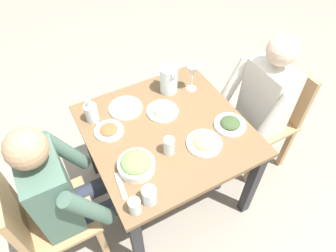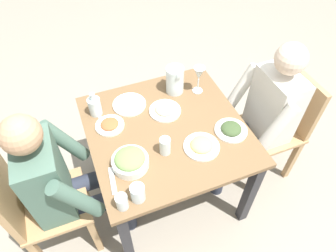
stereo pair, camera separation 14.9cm
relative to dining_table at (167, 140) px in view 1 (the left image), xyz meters
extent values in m
plane|color=gray|center=(0.00, 0.00, -0.60)|extent=(8.00, 8.00, 0.00)
cube|color=brown|center=(0.00, 0.00, 0.10)|extent=(0.95, 0.95, 0.03)
cube|color=#232328|center=(-0.42, -0.42, -0.26)|extent=(0.06, 0.06, 0.68)
cube|color=#232328|center=(0.42, -0.42, -0.26)|extent=(0.06, 0.06, 0.68)
cube|color=#232328|center=(-0.42, 0.42, -0.26)|extent=(0.06, 0.06, 0.68)
cube|color=#232328|center=(0.42, 0.42, -0.26)|extent=(0.06, 0.06, 0.68)
cube|color=tan|center=(-0.24, -0.93, -0.39)|extent=(0.04, 0.04, 0.44)
cube|color=tan|center=(0.10, -0.93, -0.39)|extent=(0.04, 0.04, 0.44)
cube|color=tan|center=(-0.24, -0.59, -0.39)|extent=(0.04, 0.04, 0.44)
cube|color=tan|center=(0.10, -0.59, -0.39)|extent=(0.04, 0.04, 0.44)
cube|color=tan|center=(-0.07, -0.76, -0.15)|extent=(0.40, 0.40, 0.03)
cube|color=tan|center=(-0.07, -0.94, 0.07)|extent=(0.38, 0.04, 0.42)
cube|color=tan|center=(0.07, 0.93, -0.39)|extent=(0.04, 0.04, 0.44)
cube|color=tan|center=(0.07, 0.59, -0.39)|extent=(0.04, 0.04, 0.44)
cube|color=tan|center=(-0.27, 0.59, -0.39)|extent=(0.04, 0.04, 0.44)
cube|color=tan|center=(-0.10, 0.76, -0.15)|extent=(0.40, 0.40, 0.03)
cube|color=tan|center=(-0.10, 0.94, 0.07)|extent=(0.38, 0.04, 0.42)
cube|color=silver|center=(-0.07, -0.73, 0.11)|extent=(0.32, 0.20, 0.50)
sphere|color=beige|center=(-0.07, -0.73, 0.48)|extent=(0.19, 0.19, 0.19)
cylinder|color=#2D3342|center=(-0.16, -0.54, -0.17)|extent=(0.11, 0.38, 0.11)
cylinder|color=#2D3342|center=(-0.16, -0.35, -0.37)|extent=(0.10, 0.10, 0.46)
cylinder|color=silver|center=(-0.27, -0.59, 0.13)|extent=(0.08, 0.23, 0.37)
cylinder|color=#2D3342|center=(0.01, -0.54, -0.17)|extent=(0.11, 0.38, 0.11)
cylinder|color=#2D3342|center=(0.01, -0.35, -0.37)|extent=(0.10, 0.10, 0.46)
cylinder|color=silver|center=(0.13, -0.59, 0.13)|extent=(0.08, 0.23, 0.37)
cube|color=#4C6B5B|center=(-0.10, 0.73, 0.11)|extent=(0.32, 0.20, 0.50)
sphere|color=tan|center=(-0.10, 0.73, 0.48)|extent=(0.19, 0.19, 0.19)
cylinder|color=#2D3342|center=(-0.01, 0.54, -0.17)|extent=(0.11, 0.38, 0.11)
cylinder|color=#2D3342|center=(-0.01, 0.35, -0.37)|extent=(0.10, 0.10, 0.46)
cylinder|color=#4C6B5B|center=(0.10, 0.59, 0.13)|extent=(0.08, 0.23, 0.37)
cylinder|color=#2D3342|center=(-0.18, 0.54, -0.17)|extent=(0.11, 0.38, 0.11)
cylinder|color=#2D3342|center=(-0.18, 0.35, -0.37)|extent=(0.10, 0.10, 0.46)
cylinder|color=#4C6B5B|center=(-0.30, 0.59, 0.13)|extent=(0.08, 0.23, 0.37)
cylinder|color=silver|center=(0.30, -0.18, 0.21)|extent=(0.12, 0.12, 0.19)
cube|color=silver|center=(0.37, -0.18, 0.22)|extent=(0.02, 0.02, 0.11)
cube|color=silver|center=(0.24, -0.18, 0.29)|extent=(0.04, 0.03, 0.02)
cylinder|color=white|center=(-0.18, 0.28, 0.14)|extent=(0.20, 0.20, 0.05)
ellipsoid|color=#759951|center=(-0.18, 0.28, 0.17)|extent=(0.17, 0.17, 0.06)
cylinder|color=white|center=(-0.17, -0.35, 0.12)|extent=(0.20, 0.20, 0.01)
ellipsoid|color=#3D512D|center=(-0.17, -0.35, 0.14)|extent=(0.12, 0.12, 0.05)
cylinder|color=white|center=(0.14, -0.04, 0.12)|extent=(0.20, 0.20, 0.01)
ellipsoid|color=#B7AD89|center=(0.14, -0.04, 0.13)|extent=(0.13, 0.13, 0.04)
cylinder|color=white|center=(0.14, 0.32, 0.12)|extent=(0.18, 0.18, 0.01)
ellipsoid|color=#CC5B33|center=(0.14, 0.32, 0.13)|extent=(0.11, 0.11, 0.03)
cylinder|color=white|center=(0.28, 0.15, 0.12)|extent=(0.22, 0.22, 0.01)
ellipsoid|color=white|center=(0.28, 0.15, 0.13)|extent=(0.13, 0.13, 0.04)
cylinder|color=white|center=(-0.21, -0.13, 0.12)|extent=(0.21, 0.21, 0.01)
ellipsoid|color=#E0C670|center=(-0.21, -0.13, 0.14)|extent=(0.13, 0.13, 0.05)
cylinder|color=silver|center=(-0.40, 0.39, 0.16)|extent=(0.06, 0.06, 0.09)
cylinder|color=silver|center=(-0.16, 0.07, 0.17)|extent=(0.06, 0.06, 0.11)
cylinder|color=silver|center=(-0.39, 0.30, 0.16)|extent=(0.08, 0.08, 0.10)
cylinder|color=silver|center=(0.24, -0.32, 0.11)|extent=(0.07, 0.07, 0.01)
cylinder|color=silver|center=(0.24, -0.32, 0.17)|extent=(0.01, 0.01, 0.10)
cone|color=silver|center=(0.24, -0.32, 0.26)|extent=(0.08, 0.08, 0.09)
cylinder|color=silver|center=(0.28, 0.37, 0.17)|extent=(0.08, 0.08, 0.12)
cylinder|color=gold|center=(0.28, 0.37, 0.15)|extent=(0.07, 0.07, 0.07)
cylinder|color=silver|center=(0.28, 0.37, 0.25)|extent=(0.03, 0.03, 0.04)
cube|color=silver|center=(-0.24, 0.40, 0.11)|extent=(0.17, 0.04, 0.01)
cube|color=silver|center=(0.27, 0.36, 0.11)|extent=(0.19, 0.03, 0.01)
camera|label=1|loc=(-1.08, 0.58, 1.51)|focal=32.50mm
camera|label=2|loc=(-1.14, 0.44, 1.51)|focal=32.50mm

